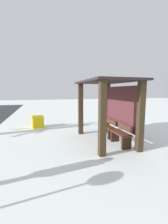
{
  "coord_description": "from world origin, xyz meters",
  "views": [
    {
      "loc": [
        5.39,
        -2.4,
        1.97
      ],
      "look_at": [
        -0.28,
        -0.78,
        1.15
      ],
      "focal_mm": 24.48,
      "sensor_mm": 36.0,
      "label": 1
    }
  ],
  "objects_px": {
    "bench_left_inside": "(108,128)",
    "bench_center_inside": "(121,136)",
    "grit_bin": "(38,122)",
    "bus_shelter": "(110,100)"
  },
  "relations": [
    {
      "from": "bus_shelter",
      "to": "bench_left_inside",
      "type": "xyz_separation_m",
      "value": [
        -0.57,
        0.19,
        -1.29
      ]
    },
    {
      "from": "bench_center_inside",
      "to": "grit_bin",
      "type": "distance_m",
      "value": 4.74
    },
    {
      "from": "bench_left_inside",
      "to": "grit_bin",
      "type": "bearing_deg",
      "value": -130.66
    },
    {
      "from": "grit_bin",
      "to": "bench_center_inside",
      "type": "bearing_deg",
      "value": 38.8
    },
    {
      "from": "bus_shelter",
      "to": "bench_center_inside",
      "type": "xyz_separation_m",
      "value": [
        0.57,
        0.19,
        -1.29
      ]
    },
    {
      "from": "bench_left_inside",
      "to": "grit_bin",
      "type": "distance_m",
      "value": 3.91
    },
    {
      "from": "bus_shelter",
      "to": "bench_left_inside",
      "type": "relative_size",
      "value": 2.86
    },
    {
      "from": "bench_left_inside",
      "to": "bench_center_inside",
      "type": "relative_size",
      "value": 1.0
    },
    {
      "from": "bus_shelter",
      "to": "grit_bin",
      "type": "bearing_deg",
      "value": -138.29
    },
    {
      "from": "bench_left_inside",
      "to": "grit_bin",
      "type": "relative_size",
      "value": 1.49
    }
  ]
}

